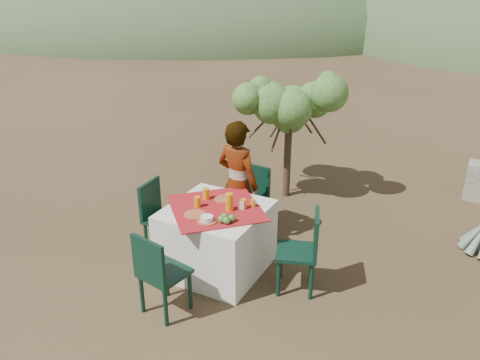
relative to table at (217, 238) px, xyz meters
name	(u,v)px	position (x,y,z in m)	size (l,w,h in m)	color
ground	(218,268)	(0.02, 0.00, -0.38)	(160.00, 160.00, 0.00)	#382819
table	(217,238)	(0.00, 0.00, 0.00)	(1.30, 1.30, 0.76)	white
chair_far	(252,195)	(-0.07, 1.04, 0.09)	(0.43, 0.43, 0.84)	black
chair_near	(158,272)	(-0.08, -0.94, 0.11)	(0.47, 0.47, 0.88)	black
chair_left	(159,214)	(-0.80, 0.02, 0.11)	(0.43, 0.43, 0.87)	black
chair_right	(304,248)	(0.99, 0.08, 0.11)	(0.52, 0.52, 0.89)	black
person	(238,184)	(-0.07, 0.64, 0.40)	(0.57, 0.37, 1.55)	#8C6651
shrub_tree	(294,111)	(-0.01, 2.22, 0.93)	(1.41, 1.38, 1.66)	#4B3725
hill_near_left	(213,21)	(-17.98, 30.00, -0.38)	(40.00, 40.00, 16.00)	#3E5530
hill_far_center	(434,12)	(-3.98, 52.00, -0.38)	(60.00, 60.00, 24.00)	slate
plate_far	(224,199)	(-0.02, 0.21, 0.39)	(0.21, 0.21, 0.01)	brown
plate_near	(195,214)	(-0.10, -0.25, 0.39)	(0.23, 0.23, 0.01)	brown
glass_far	(206,194)	(-0.20, 0.14, 0.44)	(0.08, 0.08, 0.12)	orange
glass_near	(197,202)	(-0.18, -0.08, 0.44)	(0.07, 0.07, 0.12)	orange
juice_pitcher	(229,202)	(0.16, 0.02, 0.48)	(0.09, 0.09, 0.19)	orange
bowl_plate	(207,221)	(0.08, -0.32, 0.39)	(0.20, 0.20, 0.01)	brown
white_bowl	(207,218)	(0.08, -0.32, 0.42)	(0.13, 0.13, 0.05)	white
jar_left	(244,204)	(0.27, 0.13, 0.43)	(0.06, 0.06, 0.10)	orange
jar_right	(253,203)	(0.34, 0.21, 0.42)	(0.05, 0.05, 0.08)	orange
napkin_holder	(241,206)	(0.26, 0.09, 0.42)	(0.06, 0.04, 0.08)	white
fruit_cluster	(226,219)	(0.26, -0.23, 0.42)	(0.15, 0.14, 0.08)	#45792C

